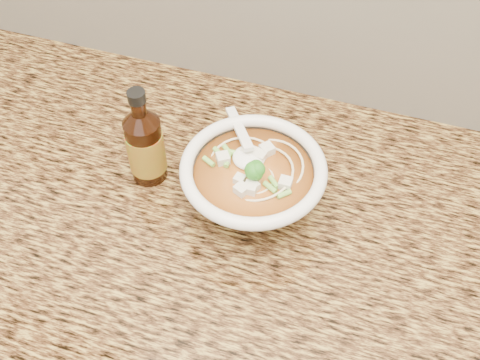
% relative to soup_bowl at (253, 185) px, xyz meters
% --- Properties ---
extents(counter_slab, '(4.00, 0.68, 0.04)m').
position_rel_soup_bowl_xyz_m(counter_slab, '(0.08, -0.04, -0.07)').
color(counter_slab, '#A98A3E').
rests_on(counter_slab, cabinet).
extents(soup_bowl, '(0.21, 0.22, 0.12)m').
position_rel_soup_bowl_xyz_m(soup_bowl, '(0.00, 0.00, 0.00)').
color(soup_bowl, white).
rests_on(soup_bowl, counter_slab).
extents(hot_sauce_bottle, '(0.07, 0.07, 0.17)m').
position_rel_soup_bowl_xyz_m(hot_sauce_bottle, '(-0.17, 0.01, 0.02)').
color(hot_sauce_bottle, '#321406').
rests_on(hot_sauce_bottle, counter_slab).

